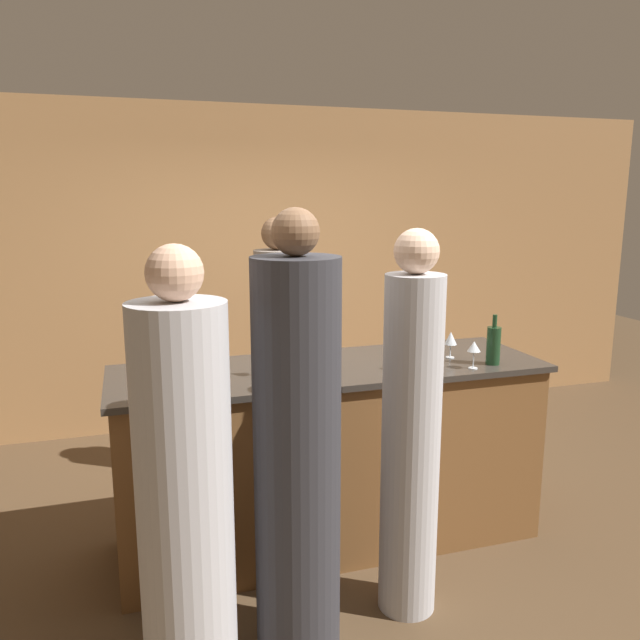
{
  "coord_description": "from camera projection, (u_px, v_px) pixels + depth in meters",
  "views": [
    {
      "loc": [
        -1.08,
        -3.26,
        2.03
      ],
      "look_at": [
        -0.03,
        0.1,
        1.33
      ],
      "focal_mm": 35.0,
      "sensor_mm": 36.0,
      "label": 1
    }
  ],
  "objects": [
    {
      "name": "guest_0",
      "position": [
        411.0,
        437.0,
        2.98
      ],
      "size": [
        0.28,
        0.28,
        1.89
      ],
      "color": "#B2B2B7",
      "rests_on": "ground_plane"
    },
    {
      "name": "wine_glass_4",
      "position": [
        259.0,
        352.0,
        3.34
      ],
      "size": [
        0.07,
        0.07,
        0.17
      ],
      "color": "silver",
      "rests_on": "bar_counter"
    },
    {
      "name": "bartender",
      "position": [
        279.0,
        360.0,
        4.41
      ],
      "size": [
        0.34,
        0.34,
        1.9
      ],
      "rotation": [
        0.0,
        0.0,
        3.14
      ],
      "color": "gray",
      "rests_on": "ground_plane"
    },
    {
      "name": "back_wall",
      "position": [
        254.0,
        268.0,
        5.55
      ],
      "size": [
        8.0,
        0.06,
        2.8
      ],
      "color": "#A37547",
      "rests_on": "ground_plane"
    },
    {
      "name": "guest_1",
      "position": [
        297.0,
        456.0,
        2.71
      ],
      "size": [
        0.38,
        0.38,
        1.99
      ],
      "color": "#2D2D33",
      "rests_on": "ground_plane"
    },
    {
      "name": "wine_glass_3",
      "position": [
        474.0,
        347.0,
        3.48
      ],
      "size": [
        0.07,
        0.07,
        0.16
      ],
      "color": "silver",
      "rests_on": "bar_counter"
    },
    {
      "name": "bar_counter",
      "position": [
        331.0,
        454.0,
        3.66
      ],
      "size": [
        2.47,
        0.79,
        1.08
      ],
      "color": "brown",
      "rests_on": "ground_plane"
    },
    {
      "name": "wine_glass_1",
      "position": [
        412.0,
        339.0,
        3.66
      ],
      "size": [
        0.06,
        0.06,
        0.17
      ],
      "color": "silver",
      "rests_on": "bar_counter"
    },
    {
      "name": "ground_plane",
      "position": [
        330.0,
        538.0,
        3.77
      ],
      "size": [
        14.0,
        14.0,
        0.0
      ],
      "primitive_type": "plane",
      "color": "#4C3823"
    },
    {
      "name": "wine_glass_5",
      "position": [
        404.0,
        350.0,
        3.45
      ],
      "size": [
        0.08,
        0.08,
        0.15
      ],
      "color": "silver",
      "rests_on": "bar_counter"
    },
    {
      "name": "wine_glass_0",
      "position": [
        331.0,
        344.0,
        3.54
      ],
      "size": [
        0.08,
        0.08,
        0.17
      ],
      "color": "silver",
      "rests_on": "bar_counter"
    },
    {
      "name": "wine_bottle_0",
      "position": [
        493.0,
        345.0,
        3.57
      ],
      "size": [
        0.08,
        0.08,
        0.29
      ],
      "color": "#19381E",
      "rests_on": "bar_counter"
    },
    {
      "name": "wine_glass_2",
      "position": [
        451.0,
        339.0,
        3.71
      ],
      "size": [
        0.07,
        0.07,
        0.16
      ],
      "color": "silver",
      "rests_on": "bar_counter"
    },
    {
      "name": "guest_2",
      "position": [
        185.0,
        491.0,
        2.53
      ],
      "size": [
        0.39,
        0.39,
        1.86
      ],
      "color": "#B2B2B7",
      "rests_on": "ground_plane"
    }
  ]
}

